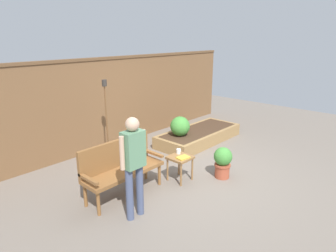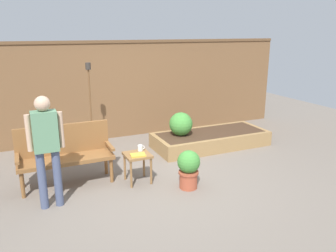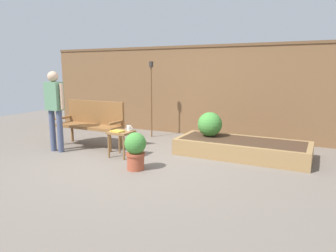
{
  "view_description": "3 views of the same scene",
  "coord_description": "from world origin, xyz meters",
  "px_view_note": "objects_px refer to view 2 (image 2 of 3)",
  "views": [
    {
      "loc": [
        -4.24,
        -3.14,
        2.63
      ],
      "look_at": [
        -0.11,
        0.65,
        0.91
      ],
      "focal_mm": 31.57,
      "sensor_mm": 36.0,
      "label": 1
    },
    {
      "loc": [
        -1.95,
        -4.65,
        2.36
      ],
      "look_at": [
        0.31,
        0.42,
        0.78
      ],
      "focal_mm": 36.02,
      "sensor_mm": 36.0,
      "label": 2
    },
    {
      "loc": [
        2.92,
        -4.46,
        1.59
      ],
      "look_at": [
        0.47,
        0.4,
        0.6
      ],
      "focal_mm": 33.22,
      "sensor_mm": 36.0,
      "label": 3
    }
  ],
  "objects_px": {
    "side_table": "(138,159)",
    "garden_bench": "(65,150)",
    "tiki_torch": "(90,92)",
    "shrub_near_bench": "(181,124)",
    "person_by_bench": "(46,143)",
    "cup_on_table": "(140,148)",
    "book_on_table": "(138,155)",
    "potted_boxwood": "(189,168)"
  },
  "relations": [
    {
      "from": "cup_on_table",
      "to": "shrub_near_bench",
      "type": "distance_m",
      "value": 1.58
    },
    {
      "from": "side_table",
      "to": "tiki_torch",
      "type": "relative_size",
      "value": 0.27
    },
    {
      "from": "garden_bench",
      "to": "side_table",
      "type": "height_order",
      "value": "garden_bench"
    },
    {
      "from": "side_table",
      "to": "cup_on_table",
      "type": "relative_size",
      "value": 4.07
    },
    {
      "from": "potted_boxwood",
      "to": "cup_on_table",
      "type": "bearing_deg",
      "value": 130.45
    },
    {
      "from": "cup_on_table",
      "to": "potted_boxwood",
      "type": "height_order",
      "value": "potted_boxwood"
    },
    {
      "from": "cup_on_table",
      "to": "tiki_torch",
      "type": "height_order",
      "value": "tiki_torch"
    },
    {
      "from": "person_by_bench",
      "to": "shrub_near_bench",
      "type": "bearing_deg",
      "value": 27.43
    },
    {
      "from": "side_table",
      "to": "shrub_near_bench",
      "type": "xyz_separation_m",
      "value": [
        1.31,
        1.12,
        0.14
      ]
    },
    {
      "from": "tiki_torch",
      "to": "person_by_bench",
      "type": "xyz_separation_m",
      "value": [
        -0.99,
        -2.0,
        -0.27
      ]
    },
    {
      "from": "side_table",
      "to": "tiki_torch",
      "type": "bearing_deg",
      "value": 101.54
    },
    {
      "from": "potted_boxwood",
      "to": "book_on_table",
      "type": "bearing_deg",
      "value": 146.64
    },
    {
      "from": "side_table",
      "to": "garden_bench",
      "type": "bearing_deg",
      "value": 157.24
    },
    {
      "from": "garden_bench",
      "to": "person_by_bench",
      "type": "relative_size",
      "value": 0.92
    },
    {
      "from": "potted_boxwood",
      "to": "person_by_bench",
      "type": "height_order",
      "value": "person_by_bench"
    },
    {
      "from": "potted_boxwood",
      "to": "tiki_torch",
      "type": "distance_m",
      "value": 2.62
    },
    {
      "from": "cup_on_table",
      "to": "potted_boxwood",
      "type": "distance_m",
      "value": 0.87
    },
    {
      "from": "potted_boxwood",
      "to": "person_by_bench",
      "type": "relative_size",
      "value": 0.39
    },
    {
      "from": "garden_bench",
      "to": "person_by_bench",
      "type": "distance_m",
      "value": 0.86
    },
    {
      "from": "garden_bench",
      "to": "tiki_torch",
      "type": "height_order",
      "value": "tiki_torch"
    },
    {
      "from": "cup_on_table",
      "to": "book_on_table",
      "type": "distance_m",
      "value": 0.24
    },
    {
      "from": "tiki_torch",
      "to": "garden_bench",
      "type": "bearing_deg",
      "value": -118.18
    },
    {
      "from": "garden_bench",
      "to": "tiki_torch",
      "type": "relative_size",
      "value": 0.81
    },
    {
      "from": "side_table",
      "to": "person_by_bench",
      "type": "relative_size",
      "value": 0.31
    },
    {
      "from": "cup_on_table",
      "to": "potted_boxwood",
      "type": "bearing_deg",
      "value": -49.55
    },
    {
      "from": "side_table",
      "to": "person_by_bench",
      "type": "bearing_deg",
      "value": -168.89
    },
    {
      "from": "side_table",
      "to": "book_on_table",
      "type": "bearing_deg",
      "value": -102.62
    },
    {
      "from": "shrub_near_bench",
      "to": "person_by_bench",
      "type": "relative_size",
      "value": 0.3
    },
    {
      "from": "cup_on_table",
      "to": "person_by_bench",
      "type": "distance_m",
      "value": 1.55
    },
    {
      "from": "book_on_table",
      "to": "tiki_torch",
      "type": "height_order",
      "value": "tiki_torch"
    },
    {
      "from": "cup_on_table",
      "to": "book_on_table",
      "type": "bearing_deg",
      "value": -118.76
    },
    {
      "from": "shrub_near_bench",
      "to": "cup_on_table",
      "type": "bearing_deg",
      "value": -140.72
    },
    {
      "from": "garden_bench",
      "to": "shrub_near_bench",
      "type": "bearing_deg",
      "value": 16.0
    },
    {
      "from": "side_table",
      "to": "potted_boxwood",
      "type": "height_order",
      "value": "potted_boxwood"
    },
    {
      "from": "book_on_table",
      "to": "potted_boxwood",
      "type": "distance_m",
      "value": 0.81
    },
    {
      "from": "potted_boxwood",
      "to": "person_by_bench",
      "type": "xyz_separation_m",
      "value": [
        -1.99,
        0.26,
        0.6
      ]
    },
    {
      "from": "cup_on_table",
      "to": "person_by_bench",
      "type": "xyz_separation_m",
      "value": [
        -1.44,
        -0.38,
        0.41
      ]
    },
    {
      "from": "side_table",
      "to": "tiki_torch",
      "type": "height_order",
      "value": "tiki_torch"
    },
    {
      "from": "garden_bench",
      "to": "shrub_near_bench",
      "type": "relative_size",
      "value": 3.03
    },
    {
      "from": "side_table",
      "to": "book_on_table",
      "type": "distance_m",
      "value": 0.13
    },
    {
      "from": "potted_boxwood",
      "to": "person_by_bench",
      "type": "bearing_deg",
      "value": 172.56
    },
    {
      "from": "shrub_near_bench",
      "to": "tiki_torch",
      "type": "bearing_deg",
      "value": 159.69
    }
  ]
}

